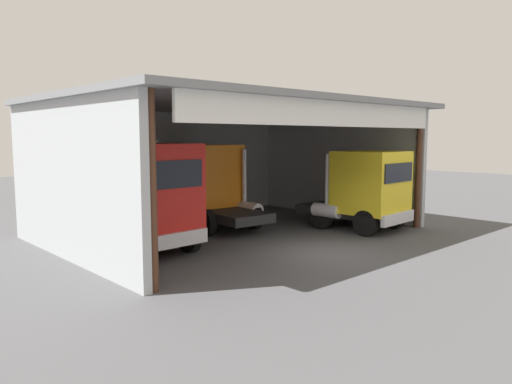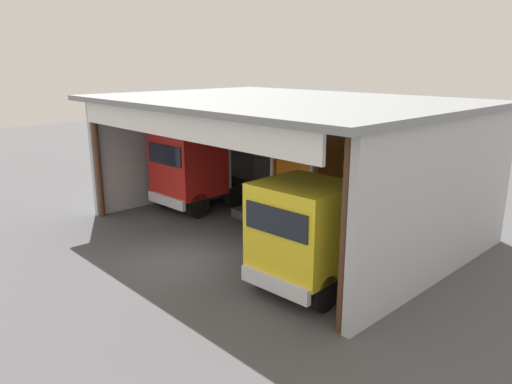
{
  "view_description": "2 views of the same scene",
  "coord_description": "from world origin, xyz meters",
  "px_view_note": "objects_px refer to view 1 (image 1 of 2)",
  "views": [
    {
      "loc": [
        -12.3,
        -10.01,
        3.75
      ],
      "look_at": [
        0.0,
        3.26,
        1.71
      ],
      "focal_mm": 34.17,
      "sensor_mm": 36.0,
      "label": 1
    },
    {
      "loc": [
        12.4,
        -8.51,
        6.34
      ],
      "look_at": [
        0.0,
        3.26,
        1.71
      ],
      "focal_mm": 33.59,
      "sensor_mm": 36.0,
      "label": 2
    }
  ],
  "objects_px": {
    "truck_red_center_bay": "(146,196)",
    "oil_drum": "(136,217)",
    "tool_cart": "(138,215)",
    "truck_yellow_right_bay": "(365,188)",
    "truck_orange_left_bay": "(210,185)"
  },
  "relations": [
    {
      "from": "truck_red_center_bay",
      "to": "oil_drum",
      "type": "bearing_deg",
      "value": -117.58
    },
    {
      "from": "oil_drum",
      "to": "tool_cart",
      "type": "bearing_deg",
      "value": 27.92
    },
    {
      "from": "tool_cart",
      "to": "truck_yellow_right_bay",
      "type": "bearing_deg",
      "value": -47.34
    },
    {
      "from": "truck_yellow_right_bay",
      "to": "tool_cart",
      "type": "xyz_separation_m",
      "value": [
        -6.39,
        6.93,
        -1.2
      ]
    },
    {
      "from": "oil_drum",
      "to": "truck_orange_left_bay",
      "type": "bearing_deg",
      "value": -41.07
    },
    {
      "from": "truck_red_center_bay",
      "to": "tool_cart",
      "type": "xyz_separation_m",
      "value": [
        2.27,
        4.63,
        -1.39
      ]
    },
    {
      "from": "truck_yellow_right_bay",
      "to": "oil_drum",
      "type": "bearing_deg",
      "value": -49.5
    },
    {
      "from": "truck_orange_left_bay",
      "to": "tool_cart",
      "type": "bearing_deg",
      "value": 140.79
    },
    {
      "from": "truck_red_center_bay",
      "to": "truck_orange_left_bay",
      "type": "height_order",
      "value": "truck_red_center_bay"
    },
    {
      "from": "tool_cart",
      "to": "truck_red_center_bay",
      "type": "bearing_deg",
      "value": -116.06
    },
    {
      "from": "truck_red_center_bay",
      "to": "truck_yellow_right_bay",
      "type": "bearing_deg",
      "value": 162.61
    },
    {
      "from": "tool_cart",
      "to": "oil_drum",
      "type": "bearing_deg",
      "value": -152.08
    },
    {
      "from": "truck_red_center_bay",
      "to": "truck_yellow_right_bay",
      "type": "distance_m",
      "value": 8.96
    },
    {
      "from": "truck_yellow_right_bay",
      "to": "truck_orange_left_bay",
      "type": "bearing_deg",
      "value": -52.16
    },
    {
      "from": "truck_red_center_bay",
      "to": "truck_yellow_right_bay",
      "type": "xyz_separation_m",
      "value": [
        8.66,
        -2.3,
        -0.19
      ]
    }
  ]
}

